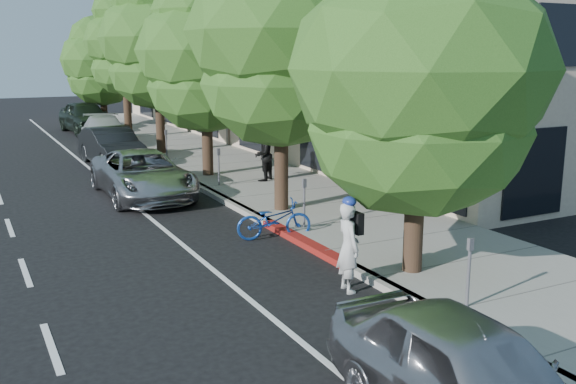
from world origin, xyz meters
TOP-DOWN VIEW (x-y plane):
  - ground at (0.00, 0.00)m, footprint 120.00×120.00m
  - sidewalk at (2.30, 8.00)m, footprint 4.60×56.00m
  - curb at (0.00, 8.00)m, footprint 0.30×56.00m
  - curb_red_segment at (0.00, 1.00)m, footprint 0.32×4.00m
  - storefront_building at (9.60, 18.00)m, footprint 10.00×36.00m
  - street_tree_0 at (0.90, -2.00)m, footprint 5.22×5.22m
  - street_tree_1 at (0.90, 4.00)m, footprint 5.26×5.26m
  - street_tree_2 at (0.90, 10.00)m, footprint 4.92×4.92m
  - street_tree_3 at (0.90, 16.00)m, footprint 5.02×5.02m
  - street_tree_4 at (0.90, 22.00)m, footprint 4.11×4.11m
  - street_tree_5 at (0.90, 28.00)m, footprint 4.81×4.81m
  - cyclist at (-0.70, -2.04)m, footprint 0.51×0.70m
  - bicycle at (-0.40, 1.83)m, footprint 1.98×1.08m
  - silver_suv at (-2.05, 8.00)m, footprint 2.52×5.39m
  - dark_sedan at (-1.61, 14.50)m, footprint 1.98×4.84m
  - white_pickup at (-0.76, 20.02)m, footprint 2.80×5.41m
  - dark_suv_far at (-0.50, 26.46)m, footprint 2.61×5.53m
  - near_car_a at (-2.03, -6.79)m, footprint 1.79×4.37m
  - pedestrian at (2.21, 8.06)m, footprint 1.13×1.10m

SIDE VIEW (x-z plane):
  - ground at x=0.00m, z-range 0.00..0.00m
  - sidewalk at x=2.30m, z-range 0.00..0.15m
  - curb at x=0.00m, z-range 0.00..0.15m
  - curb_red_segment at x=0.00m, z-range 0.00..0.15m
  - bicycle at x=-0.40m, z-range 0.00..0.99m
  - near_car_a at x=-2.03m, z-range 0.00..1.49m
  - silver_suv at x=-2.05m, z-range 0.00..1.49m
  - white_pickup at x=-0.76m, z-range 0.00..1.50m
  - dark_sedan at x=-1.61m, z-range 0.00..1.56m
  - cyclist at x=-0.70m, z-range 0.00..1.77m
  - dark_suv_far at x=-0.50m, z-range 0.00..1.83m
  - pedestrian at x=2.21m, z-range 0.15..1.99m
  - storefront_building at x=9.60m, z-range 0.00..7.00m
  - street_tree_5 at x=0.90m, z-range 0.66..7.48m
  - street_tree_0 at x=0.90m, z-range 0.63..7.68m
  - street_tree_2 at x=0.90m, z-range 0.80..8.27m
  - street_tree_1 at x=0.90m, z-range 0.91..9.11m
  - street_tree_4 at x=0.90m, z-range 1.08..8.98m
  - street_tree_3 at x=0.90m, z-range 0.97..9.18m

